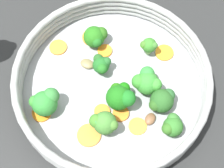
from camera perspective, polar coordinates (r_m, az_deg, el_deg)
The scene contains 24 objects.
ground_plane at distance 0.73m, azimuth -0.00°, elevation -0.99°, with size 4.00×4.00×0.00m, color #242524.
skillet at distance 0.72m, azimuth -0.00°, elevation -0.75°, with size 0.35×0.35×0.01m, color #939699.
skillet_rim_wall at distance 0.69m, azimuth -0.00°, elevation 0.40°, with size 0.37×0.37×0.05m.
skillet_rivet_right at distance 0.68m, azimuth 10.40°, elevation -9.53°, with size 0.01×0.01×0.01m, color #959496.
carrot_slice_0 at distance 0.76m, azimuth 7.98°, elevation 4.76°, with size 0.04×0.04×0.00m, color orange.
carrot_slice_1 at distance 0.69m, azimuth -1.53°, elevation -4.24°, with size 0.03×0.03×0.01m, color orange.
carrot_slice_2 at distance 0.68m, azimuth -3.54°, elevation -7.80°, with size 0.04×0.04×0.00m, color orange.
carrot_slice_3 at distance 0.77m, azimuth -3.19°, elevation 7.11°, with size 0.04×0.04×0.01m, color orange.
carrot_slice_4 at distance 0.69m, azimuth 1.35°, elevation -4.53°, with size 0.03×0.03×0.01m, color orange.
carrot_slice_5 at distance 0.76m, azimuth -8.22°, elevation 5.53°, with size 0.04×0.04×0.00m, color orange.
carrot_slice_6 at distance 0.75m, azimuth -1.10°, elevation 5.08°, with size 0.03×0.03×0.00m, color orange.
carrot_slice_7 at distance 0.71m, azimuth -10.68°, elevation -4.35°, with size 0.04×0.04×0.00m, color orange.
carrot_slice_8 at distance 0.69m, azimuth 3.92°, elevation -6.44°, with size 0.03×0.03×0.00m, color #F99E30.
broccoli_floret_0 at distance 0.68m, azimuth -10.17°, elevation -2.72°, with size 0.05×0.06×0.05m.
broccoli_floret_1 at distance 0.68m, azimuth 7.62°, elevation -2.51°, with size 0.04×0.05×0.05m.
broccoli_floret_2 at distance 0.67m, azimuth 1.27°, elevation -1.92°, with size 0.06×0.05×0.05m.
broccoli_floret_3 at distance 0.73m, azimuth 5.59°, elevation 5.87°, with size 0.03×0.03×0.04m.
broccoli_floret_4 at distance 0.67m, azimuth 9.21°, elevation -6.22°, with size 0.04×0.04×0.04m.
broccoli_floret_5 at distance 0.74m, azimuth -2.52°, elevation 7.21°, with size 0.04×0.05×0.05m.
broccoli_floret_6 at distance 0.65m, azimuth -1.31°, elevation -5.92°, with size 0.05×0.04×0.05m.
broccoli_floret_7 at distance 0.69m, azimuth 5.33°, elevation 0.37°, with size 0.05×0.05×0.05m.
broccoli_floret_8 at distance 0.71m, azimuth -1.62°, elevation 2.98°, with size 0.04×0.04×0.04m.
mushroom_piece_0 at distance 0.69m, azimuth 5.84°, elevation -5.32°, with size 0.02×0.02×0.01m, color brown.
mushroom_piece_1 at distance 0.73m, azimuth -3.80°, elevation 3.09°, with size 0.03×0.02×0.01m, color olive.
Camera 1 is at (-0.19, 0.23, 0.66)m, focal length 60.00 mm.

